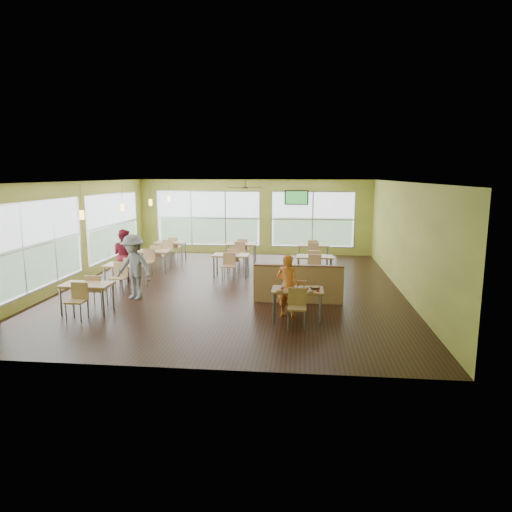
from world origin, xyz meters
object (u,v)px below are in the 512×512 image
Objects in this scene: main_table at (297,294)px; food_basket at (315,288)px; half_wall_divider at (298,284)px; man_plaid at (288,286)px.

main_table is 5.80× the size of food_basket.
half_wall_divider reaches higher than main_table.
food_basket is at bearing -173.32° from man_plaid.
man_plaid is (-0.24, -1.24, 0.25)m from half_wall_divider.
man_plaid reaches higher than food_basket.
man_plaid is at bearing 139.64° from main_table.
man_plaid is at bearing -100.97° from half_wall_divider.
main_table is 0.99× the size of man_plaid.
food_basket is (0.65, -0.16, 0.01)m from man_plaid.
man_plaid reaches higher than half_wall_divider.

